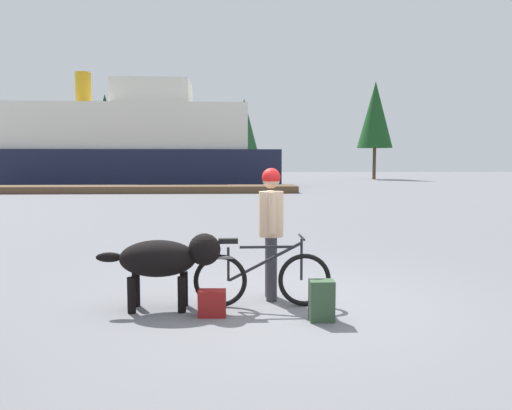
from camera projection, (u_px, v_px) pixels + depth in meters
ground_plane at (286, 303)px, 6.51m from camera, size 160.00×160.00×0.00m
bicycle at (261, 278)px, 6.30m from camera, size 1.72×0.44×0.89m
person_cyclist at (271, 221)px, 6.60m from camera, size 0.32×0.53×1.73m
dog at (167, 258)px, 6.16m from camera, size 1.51×0.53×0.94m
backpack at (322, 301)px, 5.75m from camera, size 0.28×0.20×0.47m
handbag_pannier at (212, 303)px, 5.91m from camera, size 0.33×0.19×0.31m
dock_pier at (139, 189)px, 29.60m from camera, size 18.50×2.72×0.40m
ferry_boat at (124, 147)px, 37.12m from camera, size 22.74×7.17×8.24m
pine_tree_far_left at (105, 125)px, 50.92m from camera, size 3.31×3.31×8.54m
pine_tree_center at (244, 128)px, 52.28m from camera, size 3.12×3.12×8.29m
pine_tree_far_right at (375, 115)px, 51.16m from camera, size 3.56×3.56×9.87m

